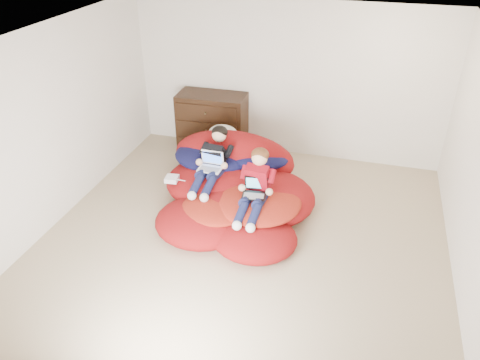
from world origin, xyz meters
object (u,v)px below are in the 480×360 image
Objects in this scene: dresser at (212,123)px; laptop_white at (211,164)px; laptop_black at (255,190)px; older_boy at (213,158)px; beanbag_pile at (234,188)px; younger_boy at (256,184)px.

laptop_white is (0.52, -1.55, 0.12)m from dresser.
laptop_black is (0.72, -0.39, -0.06)m from laptop_white.
laptop_black is (1.24, -1.94, 0.06)m from dresser.
older_boy reaches higher than laptop_white.
older_boy is at bearing 169.85° from beanbag_pile.
beanbag_pile is 2.14× the size of older_boy.
older_boy reaches higher than beanbag_pile.
dresser is 1.64m from laptop_white.
laptop_black is at bearing -57.29° from dresser.
laptop_white is 0.99× the size of laptop_black.
dresser is at bearing 108.60° from laptop_white.
beanbag_pile is at bearing 134.15° from laptop_black.
beanbag_pile is 7.22× the size of laptop_black.
beanbag_pile is 0.50m from older_boy.
beanbag_pile is at bearing 8.09° from laptop_white.
older_boy reaches higher than laptop_black.
beanbag_pile reaches higher than laptop_black.
older_boy is 0.86m from younger_boy.
laptop_black is at bearing -45.85° from beanbag_pile.
laptop_white is (-0.72, 0.37, -0.02)m from younger_boy.
beanbag_pile is at bearing -10.15° from older_boy.
younger_boy is (0.42, -0.41, 0.38)m from beanbag_pile.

